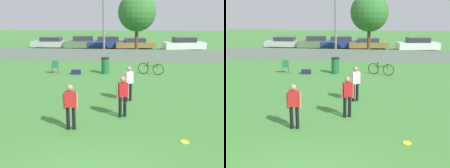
% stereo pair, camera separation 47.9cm
% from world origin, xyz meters
% --- Properties ---
extents(fence_backline, '(27.62, 0.07, 1.21)m').
position_xyz_m(fence_backline, '(0.00, 18.00, 0.55)').
color(fence_backline, gray).
rests_on(fence_backline, ground_plane).
extents(tree_near_pole, '(3.57, 3.57, 5.90)m').
position_xyz_m(tree_near_pole, '(1.14, 21.46, 4.10)').
color(tree_near_pole, brown).
rests_on(tree_near_pole, ground_plane).
extents(player_receiver_white, '(0.46, 0.40, 1.68)m').
position_xyz_m(player_receiver_white, '(0.86, 7.26, 0.97)').
color(player_receiver_white, black).
rests_on(player_receiver_white, ground_plane).
extents(player_thrower_red, '(0.49, 0.37, 1.68)m').
position_xyz_m(player_thrower_red, '(0.69, 5.11, 0.97)').
color(player_thrower_red, black).
rests_on(player_thrower_red, ground_plane).
extents(player_defender_red, '(0.54, 0.26, 1.68)m').
position_xyz_m(player_defender_red, '(-1.10, 3.69, 0.97)').
color(player_defender_red, black).
rests_on(player_defender_red, ground_plane).
extents(frisbee_disc, '(0.30, 0.30, 0.03)m').
position_xyz_m(frisbee_disc, '(2.85, 2.98, 0.01)').
color(frisbee_disc, yellow).
rests_on(frisbee_disc, ground_plane).
extents(folding_chair_sideline, '(0.56, 0.56, 0.93)m').
position_xyz_m(folding_chair_sideline, '(-4.41, 13.03, 0.52)').
color(folding_chair_sideline, '#333338').
rests_on(folding_chair_sideline, ground_plane).
extents(bicycle_sideline, '(1.74, 0.60, 0.81)m').
position_xyz_m(bicycle_sideline, '(2.18, 13.30, 0.39)').
color(bicycle_sideline, black).
rests_on(bicycle_sideline, ground_plane).
extents(trash_bin, '(0.57, 0.57, 1.11)m').
position_xyz_m(trash_bin, '(-0.94, 13.32, 0.56)').
color(trash_bin, '#1E6638').
rests_on(trash_bin, ground_plane).
extents(gear_bag_sideline, '(0.63, 0.35, 0.31)m').
position_xyz_m(gear_bag_sideline, '(-2.92, 12.94, 0.14)').
color(gear_bag_sideline, navy).
rests_on(gear_bag_sideline, ground_plane).
extents(parked_car_silver, '(4.57, 1.82, 1.33)m').
position_xyz_m(parked_car_silver, '(-8.78, 26.53, 0.66)').
color(parked_car_silver, black).
rests_on(parked_car_silver, ground_plane).
extents(parked_car_olive, '(4.52, 2.29, 1.49)m').
position_xyz_m(parked_car_olive, '(-4.99, 26.54, 0.72)').
color(parked_car_olive, black).
rests_on(parked_car_olive, ground_plane).
extents(parked_car_blue, '(4.80, 2.57, 1.43)m').
position_xyz_m(parked_car_blue, '(-2.19, 26.88, 0.68)').
color(parked_car_blue, black).
rests_on(parked_car_blue, ground_plane).
extents(parked_car_tan, '(4.72, 2.52, 1.29)m').
position_xyz_m(parked_car_tan, '(0.94, 26.80, 0.64)').
color(parked_car_tan, black).
rests_on(parked_car_tan, ground_plane).
extents(parked_car_white, '(4.76, 2.57, 1.45)m').
position_xyz_m(parked_car_white, '(6.42, 26.28, 0.69)').
color(parked_car_white, black).
rests_on(parked_car_white, ground_plane).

